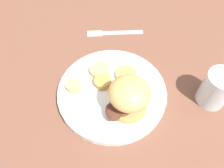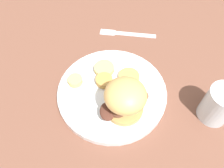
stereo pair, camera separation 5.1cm
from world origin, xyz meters
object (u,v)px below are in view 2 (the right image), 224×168
object	(u,v)px
sandwich	(125,99)
drinking_glass	(219,105)
fork	(127,34)
dinner_plate	(112,92)

from	to	relation	value
sandwich	drinking_glass	bearing A→B (deg)	-40.90
sandwich	drinking_glass	distance (m)	0.21
fork	drinking_glass	world-z (taller)	drinking_glass
dinner_plate	sandwich	world-z (taller)	sandwich
dinner_plate	fork	size ratio (longest dim) A/B	1.90
sandwich	fork	size ratio (longest dim) A/B	0.95
dinner_plate	sandwich	xyz separation A→B (m)	(-0.01, -0.06, 0.06)
sandwich	fork	xyz separation A→B (m)	(0.19, 0.20, -0.07)
sandwich	fork	bearing A→B (deg)	45.62
dinner_plate	fork	bearing A→B (deg)	37.78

